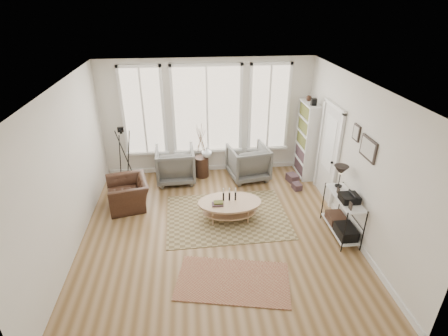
{
  "coord_description": "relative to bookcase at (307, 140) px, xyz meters",
  "views": [
    {
      "loc": [
        -0.44,
        -5.59,
        4.24
      ],
      "look_at": [
        0.2,
        0.6,
        1.1
      ],
      "focal_mm": 28.0,
      "sensor_mm": 36.0,
      "label": 1
    }
  ],
  "objects": [
    {
      "name": "room",
      "position": [
        -2.42,
        -2.2,
        0.47
      ],
      "size": [
        5.5,
        5.54,
        2.9
      ],
      "color": "#96754E",
      "rests_on": "ground"
    },
    {
      "name": "bay_window",
      "position": [
        -2.44,
        0.49,
        0.65
      ],
      "size": [
        4.14,
        0.12,
        2.24
      ],
      "color": "#CDB088",
      "rests_on": "ground"
    },
    {
      "name": "door",
      "position": [
        0.13,
        -1.08,
        0.17
      ],
      "size": [
        0.09,
        1.06,
        2.22
      ],
      "color": "silver",
      "rests_on": "ground"
    },
    {
      "name": "bookcase",
      "position": [
        0.0,
        0.0,
        0.0
      ],
      "size": [
        0.31,
        0.85,
        2.06
      ],
      "color": "white",
      "rests_on": "ground"
    },
    {
      "name": "low_shelf",
      "position": [
        -0.06,
        -2.52,
        -0.44
      ],
      "size": [
        0.38,
        1.08,
        1.3
      ],
      "color": "white",
      "rests_on": "ground"
    },
    {
      "name": "wall_art",
      "position": [
        0.14,
        -2.49,
        0.92
      ],
      "size": [
        0.04,
        0.88,
        0.44
      ],
      "color": "black",
      "rests_on": "ground"
    },
    {
      "name": "rug_main",
      "position": [
        -2.18,
        -1.73,
        -0.95
      ],
      "size": [
        2.56,
        1.94,
        0.01
      ],
      "primitive_type": "cube",
      "rotation": [
        0.0,
        0.0,
        0.02
      ],
      "color": "brown",
      "rests_on": "ground"
    },
    {
      "name": "rug_runner",
      "position": [
        -2.29,
        -3.58,
        -0.94
      ],
      "size": [
        1.99,
        1.36,
        0.01
      ],
      "primitive_type": "cube",
      "rotation": [
        0.0,
        0.0,
        -0.2
      ],
      "color": "maroon",
      "rests_on": "ground"
    },
    {
      "name": "coffee_table",
      "position": [
        -2.14,
        -1.8,
        -0.63
      ],
      "size": [
        1.32,
        0.85,
        0.6
      ],
      "color": "tan",
      "rests_on": "ground"
    },
    {
      "name": "armchair_left",
      "position": [
        -3.28,
        -0.01,
        -0.52
      ],
      "size": [
        0.97,
        1.0,
        0.87
      ],
      "primitive_type": "imported",
      "rotation": [
        0.0,
        0.0,
        3.2
      ],
      "color": "slate",
      "rests_on": "ground"
    },
    {
      "name": "armchair_right",
      "position": [
        -1.46,
        -0.05,
        -0.52
      ],
      "size": [
        1.08,
        1.1,
        0.86
      ],
      "primitive_type": "imported",
      "rotation": [
        0.0,
        0.0,
        3.32
      ],
      "color": "slate",
      "rests_on": "ground"
    },
    {
      "name": "side_table",
      "position": [
        -2.62,
        0.15,
        -0.24
      ],
      "size": [
        0.35,
        0.35,
        1.48
      ],
      "color": "#3A2217",
      "rests_on": "ground"
    },
    {
      "name": "vase",
      "position": [
        -2.49,
        0.15,
        -0.29
      ],
      "size": [
        0.26,
        0.26,
        0.26
      ],
      "primitive_type": "imported",
      "rotation": [
        0.0,
        0.0,
        0.05
      ],
      "color": "silver",
      "rests_on": "side_table"
    },
    {
      "name": "accent_chair",
      "position": [
        -4.29,
        -1.07,
        -0.64
      ],
      "size": [
        1.13,
        1.04,
        0.62
      ],
      "primitive_type": "imported",
      "rotation": [
        0.0,
        0.0,
        -1.33
      ],
      "color": "#3A2217",
      "rests_on": "ground"
    },
    {
      "name": "tripod_camera",
      "position": [
        -4.48,
        0.02,
        -0.29
      ],
      "size": [
        0.51,
        0.51,
        1.44
      ],
      "color": "black",
      "rests_on": "ground"
    },
    {
      "name": "book_stack_near",
      "position": [
        -0.39,
        -0.36,
        -0.86
      ],
      "size": [
        0.3,
        0.35,
        0.19
      ],
      "primitive_type": "cube",
      "rotation": [
        0.0,
        0.0,
        0.29
      ],
      "color": "brown",
      "rests_on": "ground"
    },
    {
      "name": "book_stack_far",
      "position": [
        -0.39,
        -0.76,
        -0.88
      ],
      "size": [
        0.22,
        0.26,
        0.15
      ],
      "primitive_type": "cube",
      "rotation": [
        0.0,
        0.0,
        0.15
      ],
      "color": "brown",
      "rests_on": "ground"
    }
  ]
}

